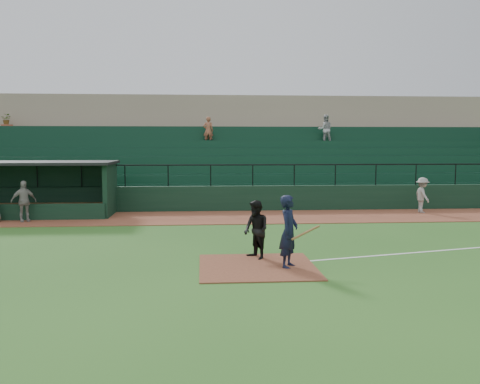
{
  "coord_description": "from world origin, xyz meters",
  "views": [
    {
      "loc": [
        -1.43,
        -13.98,
        3.2
      ],
      "look_at": [
        0.0,
        5.0,
        1.4
      ],
      "focal_mm": 38.3,
      "sensor_mm": 36.0,
      "label": 1
    }
  ],
  "objects": [
    {
      "name": "ground",
      "position": [
        0.0,
        0.0,
        0.0
      ],
      "size": [
        90.0,
        90.0,
        0.0
      ],
      "primitive_type": "plane",
      "color": "#2B5C1D",
      "rests_on": "ground"
    },
    {
      "name": "warning_track",
      "position": [
        0.0,
        8.0,
        0.01
      ],
      "size": [
        40.0,
        4.0,
        0.03
      ],
      "primitive_type": "cube",
      "color": "brown",
      "rests_on": "ground"
    },
    {
      "name": "home_plate_dirt",
      "position": [
        0.0,
        -1.0,
        0.01
      ],
      "size": [
        3.0,
        3.0,
        0.03
      ],
      "primitive_type": "cube",
      "color": "brown",
      "rests_on": "ground"
    },
    {
      "name": "stadium_structure",
      "position": [
        -0.0,
        16.46,
        2.3
      ],
      "size": [
        38.0,
        13.08,
        6.4
      ],
      "color": "black",
      "rests_on": "ground"
    },
    {
      "name": "dugout",
      "position": [
        -9.75,
        9.56,
        1.33
      ],
      "size": [
        8.9,
        3.2,
        2.42
      ],
      "color": "black",
      "rests_on": "ground"
    },
    {
      "name": "batter_at_plate",
      "position": [
        0.8,
        -1.11,
        0.95
      ],
      "size": [
        1.15,
        0.82,
        1.89
      ],
      "color": "black",
      "rests_on": "ground"
    },
    {
      "name": "umpire",
      "position": [
        0.07,
        -0.06,
        0.82
      ],
      "size": [
        0.92,
        0.99,
        1.64
      ],
      "primitive_type": "imported",
      "rotation": [
        0.0,
        0.0,
        -1.09
      ],
      "color": "black",
      "rests_on": "ground"
    },
    {
      "name": "runner",
      "position": [
        8.71,
        8.74,
        0.84
      ],
      "size": [
        0.64,
        1.07,
        1.62
      ],
      "primitive_type": "imported",
      "rotation": [
        0.0,
        0.0,
        1.61
      ],
      "color": "gray",
      "rests_on": "warning_track"
    },
    {
      "name": "dugout_player_a",
      "position": [
        -8.66,
        7.28,
        0.87
      ],
      "size": [
        1.05,
        0.85,
        1.67
      ],
      "primitive_type": "imported",
      "rotation": [
        0.0,
        0.0,
        0.53
      ],
      "color": "gray",
      "rests_on": "warning_track"
    }
  ]
}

